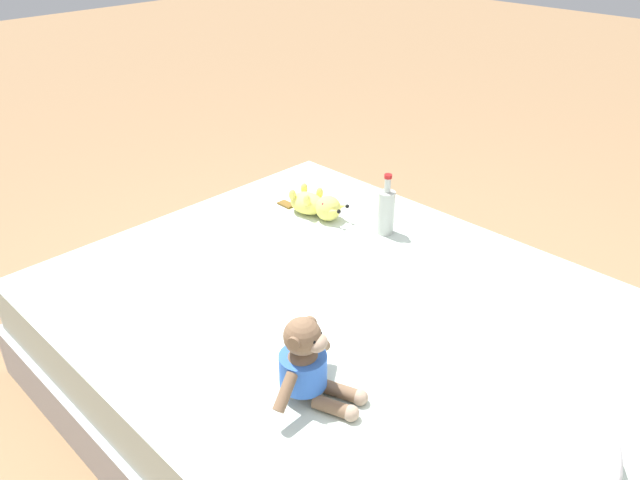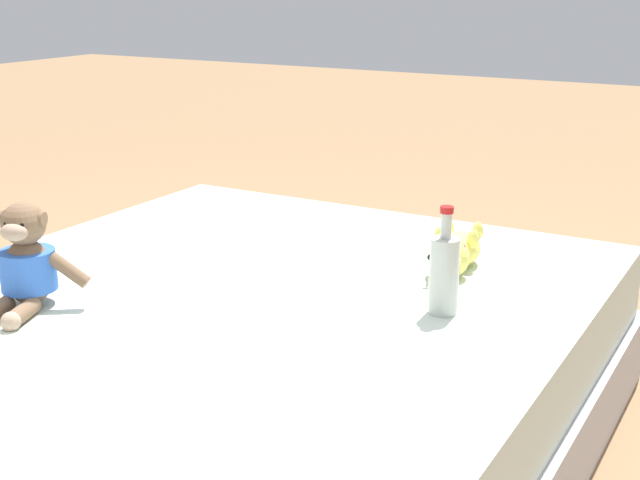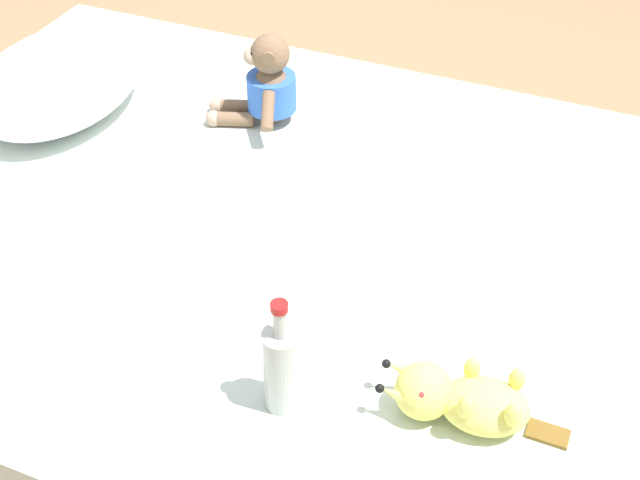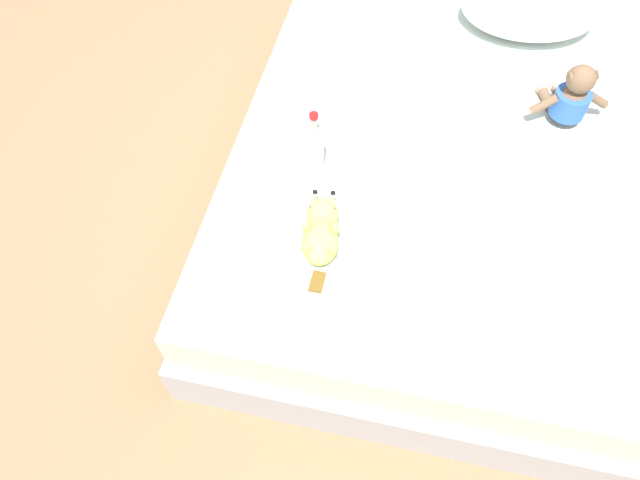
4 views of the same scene
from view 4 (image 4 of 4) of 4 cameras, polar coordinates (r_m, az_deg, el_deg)
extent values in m
plane|color=#93704C|center=(2.45, 11.26, 3.83)|extent=(16.00, 16.00, 0.00)
cube|color=#B2B2B7|center=(2.37, 11.65, 5.33)|extent=(1.53, 2.02, 0.20)
cube|color=silver|center=(2.23, 12.51, 8.54)|extent=(1.48, 1.96, 0.19)
ellipsoid|color=white|center=(2.65, 19.58, 20.39)|extent=(0.59, 0.46, 0.16)
ellipsoid|color=brown|center=(2.26, 22.97, 11.98)|extent=(0.14, 0.13, 0.15)
cylinder|color=blue|center=(2.26, 23.02, 12.07)|extent=(0.16, 0.16, 0.09)
sphere|color=brown|center=(2.19, 23.94, 14.03)|extent=(0.10, 0.10, 0.10)
ellipsoid|color=tan|center=(2.23, 23.50, 14.61)|extent=(0.07, 0.07, 0.04)
sphere|color=black|center=(2.21, 23.24, 14.88)|extent=(0.01, 0.01, 0.01)
sphere|color=black|center=(2.22, 24.08, 14.86)|extent=(0.01, 0.01, 0.01)
cylinder|color=brown|center=(2.17, 22.96, 14.27)|extent=(0.02, 0.03, 0.03)
cylinder|color=brown|center=(2.21, 25.12, 14.24)|extent=(0.02, 0.03, 0.03)
cylinder|color=brown|center=(2.21, 20.82, 12.13)|extent=(0.10, 0.06, 0.08)
cylinder|color=brown|center=(2.30, 25.21, 12.17)|extent=(0.10, 0.06, 0.08)
cylinder|color=brown|center=(2.35, 21.05, 12.62)|extent=(0.07, 0.11, 0.04)
cylinder|color=brown|center=(2.37, 22.38, 12.63)|extent=(0.07, 0.11, 0.04)
sphere|color=tan|center=(2.38, 20.65, 13.46)|extent=(0.04, 0.04, 0.04)
sphere|color=tan|center=(2.40, 21.98, 13.46)|extent=(0.04, 0.04, 0.04)
ellipsoid|color=#EAE066|center=(1.75, 0.00, -0.33)|extent=(0.13, 0.16, 0.08)
sphere|color=#EAE066|center=(1.80, 0.24, 2.51)|extent=(0.10, 0.10, 0.10)
cone|color=#EAE066|center=(1.82, -0.55, 3.81)|extent=(0.04, 0.07, 0.05)
sphere|color=black|center=(1.83, -0.48, 4.66)|extent=(0.02, 0.02, 0.02)
cone|color=#EAE066|center=(1.82, 1.21, 3.71)|extent=(0.04, 0.07, 0.05)
sphere|color=black|center=(1.83, 1.27, 4.56)|extent=(0.02, 0.02, 0.02)
sphere|color=red|center=(1.78, -0.72, 3.09)|extent=(0.02, 0.02, 0.02)
sphere|color=red|center=(1.78, 1.20, 2.98)|extent=(0.02, 0.02, 0.02)
ellipsoid|color=#EAE066|center=(1.74, -1.31, 1.26)|extent=(0.03, 0.03, 0.05)
ellipsoid|color=#EAE066|center=(1.74, 1.45, 1.10)|extent=(0.03, 0.03, 0.05)
ellipsoid|color=#EAE066|center=(1.70, -1.39, -0.80)|extent=(0.03, 0.03, 0.05)
ellipsoid|color=#EAE066|center=(1.69, 1.17, -0.96)|extent=(0.03, 0.03, 0.05)
cube|color=brown|center=(1.73, -0.27, -4.06)|extent=(0.04, 0.07, 0.01)
cylinder|color=#B7BCB2|center=(1.93, -0.56, 8.77)|extent=(0.06, 0.06, 0.17)
cylinder|color=#B7BCB2|center=(1.85, -0.59, 11.14)|extent=(0.02, 0.02, 0.06)
cylinder|color=red|center=(1.83, -0.60, 11.92)|extent=(0.03, 0.03, 0.01)
camera|label=1|loc=(2.91, 50.35, 34.06)|focal=35.00mm
camera|label=2|loc=(3.20, -6.92, 41.19)|focal=49.16mm
camera|label=3|loc=(1.47, -47.62, 29.03)|focal=48.55mm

